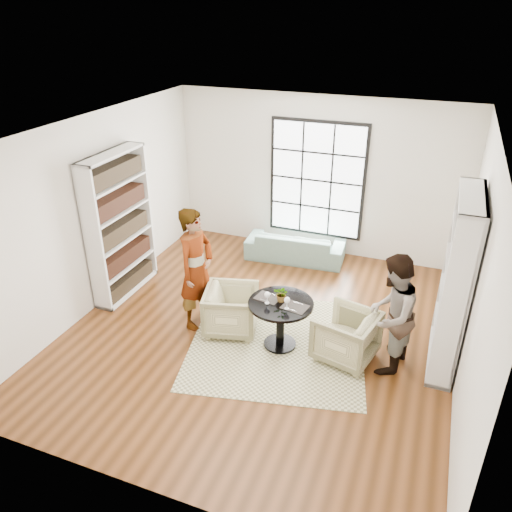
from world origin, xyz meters
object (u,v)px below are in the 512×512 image
at_px(sofa, 295,246).
at_px(person_left, 196,269).
at_px(pedestal_table, 281,315).
at_px(flower_centerpiece, 282,294).
at_px(person_right, 391,315).
at_px(wine_glass_left, 267,295).
at_px(wine_glass_right, 287,301).
at_px(armchair_left, 232,310).
at_px(armchair_right, 346,336).

distance_m(sofa, person_left, 2.78).
relative_size(pedestal_table, flower_centerpiece, 3.95).
xyz_separation_m(person_right, wine_glass_left, (-1.64, -0.16, 0.02)).
relative_size(pedestal_table, wine_glass_right, 4.95).
xyz_separation_m(person_left, wine_glass_left, (1.17, -0.19, -0.08)).
bearing_deg(armchair_left, pedestal_table, -111.94).
height_order(pedestal_table, wine_glass_left, wine_glass_left).
distance_m(pedestal_table, armchair_left, 0.82).
height_order(armchair_left, wine_glass_right, wine_glass_right).
distance_m(wine_glass_right, flower_centerpiece, 0.20).
height_order(pedestal_table, sofa, pedestal_table).
height_order(armchair_left, wine_glass_left, wine_glass_left).
height_order(sofa, wine_glass_right, wine_glass_right).
distance_m(person_right, wine_glass_right, 1.36).
bearing_deg(armchair_right, pedestal_table, -72.33).
bearing_deg(armchair_left, sofa, -19.16).
bearing_deg(wine_glass_right, flower_centerpiece, 128.47).
distance_m(armchair_left, flower_centerpiece, 0.94).
xyz_separation_m(sofa, wine_glass_right, (0.72, -2.81, 0.59)).
bearing_deg(person_right, wine_glass_left, -73.50).
distance_m(armchair_left, wine_glass_right, 1.08).
distance_m(armchair_right, flower_centerpiece, 1.04).
relative_size(sofa, armchair_right, 2.37).
bearing_deg(wine_glass_right, wine_glass_left, 172.98).
distance_m(sofa, person_right, 3.39).
relative_size(pedestal_table, person_right, 0.54).
distance_m(armchair_right, person_left, 2.34).
distance_m(pedestal_table, person_left, 1.41).
distance_m(person_right, wine_glass_left, 1.65).
bearing_deg(flower_centerpiece, pedestal_table, -88.76).
xyz_separation_m(pedestal_table, person_left, (-1.35, 0.10, 0.41)).
bearing_deg(pedestal_table, wine_glass_right, -44.33).
bearing_deg(armchair_right, wine_glass_right, -63.12).
distance_m(armchair_right, wine_glass_left, 1.21).
xyz_separation_m(armchair_right, wine_glass_left, (-1.09, -0.16, 0.50)).
bearing_deg(wine_glass_right, armchair_right, 13.58).
distance_m(sofa, wine_glass_right, 2.97).
bearing_deg(person_right, pedestal_table, -76.17).
height_order(person_right, flower_centerpiece, person_right).
bearing_deg(flower_centerpiece, person_right, 1.33).
xyz_separation_m(pedestal_table, wine_glass_left, (-0.17, -0.09, 0.33)).
height_order(sofa, flower_centerpiece, flower_centerpiece).
height_order(armchair_left, flower_centerpiece, flower_centerpiece).
relative_size(armchair_left, person_right, 0.46).
bearing_deg(wine_glass_right, person_left, 171.43).
relative_size(person_right, wine_glass_left, 9.31).
bearing_deg(flower_centerpiece, sofa, 102.71).
bearing_deg(person_right, person_left, -79.51).
relative_size(sofa, flower_centerpiece, 8.02).
xyz_separation_m(pedestal_table, wine_glass_right, (0.12, -0.12, 0.33)).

